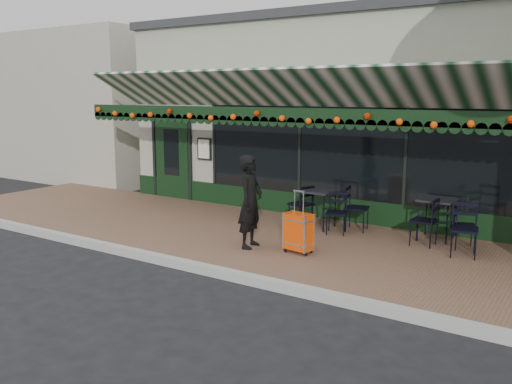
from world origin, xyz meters
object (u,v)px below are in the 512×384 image
Objects in this scene: suitcase at (298,232)px; chair_a_front at (464,230)px; cafe_table_b at (318,194)px; chair_b_front at (337,213)px; woman at (250,202)px; cafe_table_a at (437,203)px; chair_b_right at (357,208)px; chair_a_right at (465,226)px; chair_b_left at (301,205)px; chair_a_left at (424,221)px.

chair_a_front is at bearing 38.57° from suitcase.
cafe_table_b is 0.65m from chair_b_front.
woman reaches higher than cafe_table_a.
chair_b_right reaches higher than cafe_table_b.
chair_a_front is (0.10, -0.51, 0.05)m from chair_a_right.
chair_b_left reaches higher than chair_a_right.
cafe_table_a is at bearing 172.93° from chair_a_left.
cafe_table_a is 2.32m from cafe_table_b.
chair_b_front is (-1.75, -0.64, -0.30)m from cafe_table_a.
chair_b_left is 0.95× the size of chair_b_right.
chair_b_front is (-0.23, -0.45, -0.04)m from chair_b_right.
chair_a_left is 0.97× the size of chair_a_front.
suitcase reaches higher than chair_b_left.
chair_b_right is (-2.20, 0.66, -0.01)m from chair_a_front.
chair_a_left is at bearing 144.14° from chair_a_front.
cafe_table_b reaches higher than cafe_table_a.
chair_a_right is at bearing -103.39° from chair_b_right.
suitcase is 1.56m from chair_b_front.
cafe_table_a is at bearing 115.95° from chair_a_front.
woman is 2.06× the size of chair_a_right.
woman is 1.85× the size of chair_b_right.
chair_a_left reaches higher than chair_b_left.
cafe_table_b is at bearing -169.75° from cafe_table_a.
chair_a_right is 0.90× the size of chair_b_right.
chair_a_right is 2.36m from chair_b_front.
chair_a_left is 2.62m from chair_b_left.
chair_a_front is at bearing 100.07° from chair_b_left.
chair_b_right is (-1.44, 0.33, 0.01)m from chair_a_left.
suitcase is at bearing 164.26° from chair_b_right.
suitcase is 2.98m from chair_a_right.
chair_b_right is at bearing -172.83° from cafe_table_a.
chair_a_right is 0.94× the size of chair_b_left.
suitcase is at bearing -89.36° from woman.
cafe_table_b is 0.89× the size of chair_a_left.
chair_b_right is 0.51m from chair_b_front.
cafe_table_b is at bearing 138.89° from chair_b_front.
chair_b_right is at bearing 150.35° from chair_a_front.
chair_a_front is at bearing 167.15° from chair_a_right.
chair_a_right is (0.66, 0.18, -0.04)m from chair_a_left.
woman is 2.04× the size of chair_b_front.
chair_b_front is (0.89, 1.71, -0.42)m from woman.
woman is 1.97m from chair_b_front.
woman is at bearing -138.31° from cafe_table_a.
chair_b_left reaches higher than cafe_table_a.
woman is at bearing 143.25° from chair_b_right.
chair_a_front reaches higher than chair_a_left.
cafe_table_b is at bearing 102.39° from chair_b_left.
chair_b_right is (0.23, 2.01, 0.09)m from suitcase.
woman is 3.83m from chair_a_right.
chair_b_left is at bearing 174.31° from cafe_table_b.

